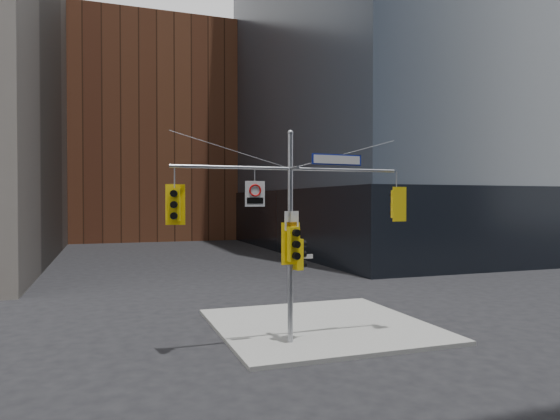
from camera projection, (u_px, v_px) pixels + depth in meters
ground at (314, 365)px, 14.93m from camera, size 160.00×160.00×0.00m
sidewalk_corner at (320, 325)px, 19.37m from camera, size 8.00×8.00×0.15m
podium_ne at (435, 219)px, 54.32m from camera, size 36.40×36.40×6.00m
brick_midrise at (150, 136)px, 69.44m from camera, size 26.00×20.00×28.00m
signal_assembly at (290, 216)px, 16.74m from camera, size 8.00×0.80×7.30m
traffic_light_west_arm at (175, 205)px, 15.48m from camera, size 0.60×0.56×1.28m
traffic_light_east_arm at (397, 204)px, 18.09m from camera, size 0.59×0.50×1.24m
traffic_light_pole_side at (299, 254)px, 16.88m from camera, size 0.43×0.37×1.05m
traffic_light_pole_front at (293, 244)px, 16.50m from camera, size 0.67×0.57×1.41m
street_sign_blade at (337, 160)px, 17.28m from camera, size 1.93×0.16×0.37m
regulatory_sign_arm at (255, 193)px, 16.30m from camera, size 0.67×0.07×0.84m
regulatory_sign_pole at (292, 221)px, 16.63m from camera, size 0.50×0.05×0.65m
street_blade_ew at (303, 257)px, 16.92m from camera, size 0.76×0.07×0.15m
street_blade_ns at (286, 260)px, 17.20m from camera, size 0.05×0.72×0.14m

